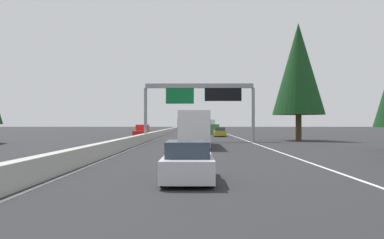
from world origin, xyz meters
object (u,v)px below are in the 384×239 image
(sign_gantry_overhead, at_px, (201,95))
(sedan_far_center, at_px, (196,128))
(bus_near_right, at_px, (194,127))
(conifer_right_mid, at_px, (298,69))
(pickup_far_left, at_px, (214,129))
(box_truck_far_right, at_px, (210,125))
(sedan_near_center, at_px, (220,132))
(sedan_distant_b, at_px, (188,162))
(oncoming_near, at_px, (142,131))

(sign_gantry_overhead, xyz_separation_m, sedan_far_center, (63.04, 0.49, -4.58))
(bus_near_right, height_order, conifer_right_mid, conifer_right_mid)
(pickup_far_left, bearing_deg, box_truck_far_right, -0.16)
(bus_near_right, height_order, box_truck_far_right, bus_near_right)
(sedan_near_center, relative_size, pickup_far_left, 0.79)
(sedan_near_center, distance_m, sedan_far_center, 46.82)
(bus_near_right, xyz_separation_m, conifer_right_mid, (12.08, -12.49, 6.92))
(sedan_near_center, height_order, box_truck_far_right, box_truck_far_right)
(sedan_distant_b, height_order, pickup_far_left, pickup_far_left)
(sedan_near_center, xyz_separation_m, conifer_right_mid, (-13.84, -8.65, 7.95))
(sign_gantry_overhead, distance_m, oncoming_near, 18.53)
(sedan_far_center, distance_m, conifer_right_mid, 62.26)
(sedan_far_center, bearing_deg, sign_gantry_overhead, -179.55)
(sedan_near_center, xyz_separation_m, oncoming_near, (-0.67, 11.98, 0.23))
(sign_gantry_overhead, xyz_separation_m, bus_near_right, (-9.55, 0.70, -3.55))
(sedan_distant_b, bearing_deg, oncoming_near, 9.71)
(sedan_distant_b, bearing_deg, sedan_far_center, -0.21)
(oncoming_near, bearing_deg, sedan_far_center, 170.00)
(sedan_far_center, distance_m, oncoming_near, 48.08)
(bus_near_right, xyz_separation_m, box_truck_far_right, (66.51, -3.64, -0.11))
(sign_gantry_overhead, xyz_separation_m, conifer_right_mid, (2.52, -11.79, 3.37))
(sedan_near_center, xyz_separation_m, pickup_far_left, (13.12, 0.27, 0.23))
(bus_near_right, xyz_separation_m, sedan_far_center, (72.60, -0.21, -1.03))
(bus_near_right, distance_m, sedan_near_center, 26.22)
(box_truck_far_right, xyz_separation_m, oncoming_near, (-41.27, 11.78, -0.70))
(oncoming_near, bearing_deg, sedan_near_center, 93.18)
(sedan_distant_b, distance_m, conifer_right_mid, 36.74)
(oncoming_near, relative_size, conifer_right_mid, 0.39)
(box_truck_far_right, xyz_separation_m, conifer_right_mid, (-54.44, -8.85, 7.02))
(box_truck_far_right, bearing_deg, oncoming_near, 164.06)
(sign_gantry_overhead, relative_size, box_truck_far_right, 1.49)
(sedan_near_center, distance_m, oncoming_near, 12.00)
(box_truck_far_right, bearing_deg, sedan_distant_b, 177.54)
(bus_near_right, height_order, oncoming_near, bus_near_right)
(pickup_far_left, xyz_separation_m, oncoming_near, (-13.79, 11.71, 0.00))
(sign_gantry_overhead, bearing_deg, box_truck_far_right, -2.96)
(pickup_far_left, bearing_deg, oncoming_near, 139.66)
(sedan_distant_b, height_order, oncoming_near, oncoming_near)
(sign_gantry_overhead, height_order, sedan_far_center, sign_gantry_overhead)
(sign_gantry_overhead, height_order, pickup_far_left, sign_gantry_overhead)
(sedan_distant_b, distance_m, pickup_far_left, 60.65)
(bus_near_right, bearing_deg, sign_gantry_overhead, -4.19)
(sign_gantry_overhead, height_order, sedan_distant_b, sign_gantry_overhead)
(sign_gantry_overhead, distance_m, conifer_right_mid, 12.52)
(box_truck_far_right, bearing_deg, sign_gantry_overhead, 177.04)
(sedan_distant_b, distance_m, box_truck_far_right, 88.10)
(box_truck_far_right, height_order, conifer_right_mid, conifer_right_mid)
(sedan_distant_b, xyz_separation_m, conifer_right_mid, (33.57, -12.63, 7.95))
(oncoming_near, bearing_deg, pickup_far_left, 139.66)
(sedan_near_center, relative_size, sedan_far_center, 1.00)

